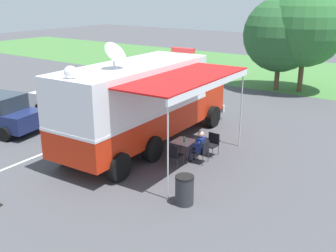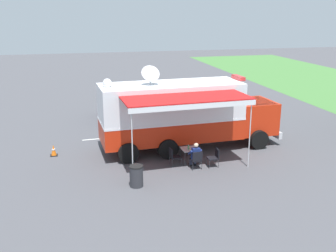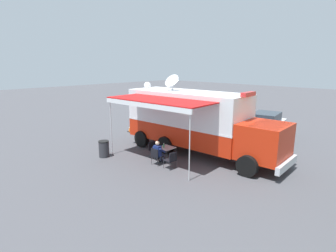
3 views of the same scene
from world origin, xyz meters
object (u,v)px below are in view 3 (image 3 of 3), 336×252
seated_responder (159,152)px  trash_bin (104,149)px  command_truck (197,120)px  folding_chair_spare_by_truck (171,159)px  car_far_corner (222,116)px  folding_table (166,148)px  folding_chair_beside_table (153,148)px  folding_chair_at_table (156,155)px  traffic_cone (130,128)px  water_bottle (164,145)px  car_behind_truck (266,125)px

seated_responder → trash_bin: size_ratio=1.37×
command_truck → folding_chair_spare_by_truck: command_truck is taller
folding_chair_spare_by_truck → car_far_corner: 9.90m
folding_table → folding_chair_beside_table: (0.13, -0.85, -0.16)m
folding_chair_at_table → seated_responder: size_ratio=0.70×
folding_chair_beside_table → traffic_cone: 6.14m
water_bottle → car_behind_truck: car_behind_truck is taller
folding_chair_spare_by_truck → traffic_cone: 8.04m
water_bottle → folding_chair_spare_by_truck: size_ratio=0.26×
folding_chair_spare_by_truck → traffic_cone: size_ratio=1.50×
folding_chair_spare_by_truck → trash_bin: bearing=-71.7°
folding_chair_beside_table → trash_bin: size_ratio=0.96×
folding_table → trash_bin: trash_bin is taller
water_bottle → trash_bin: bearing=-56.1°
folding_chair_at_table → folding_chair_spare_by_truck: same height
folding_table → trash_bin: size_ratio=0.92×
folding_chair_at_table → car_behind_truck: size_ratio=0.20×
folding_chair_at_table → folding_chair_beside_table: size_ratio=1.00×
folding_chair_beside_table → seated_responder: 1.04m
trash_bin → traffic_cone: (-4.54, -3.46, -0.18)m
folding_table → folding_chair_spare_by_truck: (0.67, 1.00, -0.16)m
command_truck → seated_responder: bearing=-6.0°
traffic_cone → car_far_corner: car_far_corner is taller
seated_responder → car_far_corner: (-9.30, -2.28, 0.23)m
folding_chair_spare_by_truck → seated_responder: bearing=-93.4°
command_truck → water_bottle: size_ratio=42.86×
traffic_cone → seated_responder: bearing=63.6°
folding_chair_at_table → car_far_corner: (-9.49, -2.29, 0.37)m
water_bottle → folding_chair_at_table: 0.81m
folding_table → folding_chair_beside_table: folding_chair_beside_table is taller
traffic_cone → car_behind_truck: car_behind_truck is taller
seated_responder → traffic_cone: size_ratio=2.16×
seated_responder → folding_table: bearing=-174.0°
trash_bin → car_far_corner: car_far_corner is taller
seated_responder → water_bottle: bearing=-162.8°
command_truck → folding_chair_at_table: bearing=-5.5°
folding_table → water_bottle: (0.08, -0.10, 0.16)m
command_truck → car_behind_truck: bearing=167.4°
seated_responder → trash_bin: bearing=-65.6°
seated_responder → car_far_corner: size_ratio=0.28×
seated_responder → trash_bin: seated_responder is taller
folding_table → trash_bin: 3.51m
folding_chair_at_table → car_behind_truck: car_behind_truck is taller
car_behind_truck → folding_table: bearing=-11.8°
folding_chair_beside_table → car_far_corner: size_ratio=0.20×
folding_chair_spare_by_truck → command_truck: bearing=-166.8°
folding_chair_spare_by_truck → trash_bin: 4.11m
folding_table → traffic_cone: size_ratio=1.45×
seated_responder → traffic_cone: bearing=-116.4°
water_bottle → folding_chair_beside_table: (0.05, -0.75, -0.32)m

